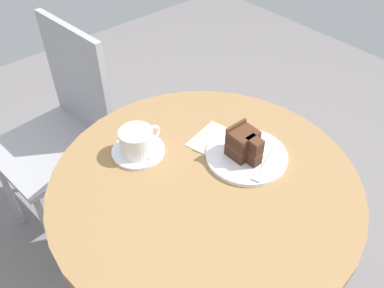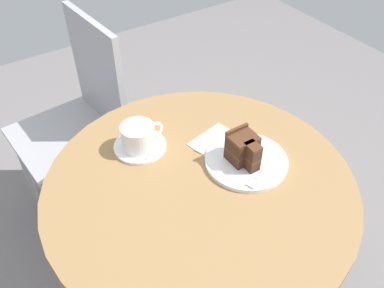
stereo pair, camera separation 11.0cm
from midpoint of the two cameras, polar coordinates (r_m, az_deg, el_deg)
name	(u,v)px [view 2 (the right image)]	position (r m, az deg, el deg)	size (l,w,h in m)	color
cafe_table	(199,209)	(1.14, 3.82, -9.27)	(0.81, 0.81, 0.71)	olive
saucer	(140,146)	(1.15, -4.61, -0.41)	(0.15, 0.15, 0.01)	white
coffee_cup	(139,136)	(1.12, -4.73, 0.99)	(0.13, 0.09, 0.07)	white
teaspoon	(151,151)	(1.12, -2.94, -1.18)	(0.07, 0.07, 0.00)	#B7B7BC
cake_plate	(246,161)	(1.12, 10.42, -2.47)	(0.23, 0.23, 0.01)	white
cake_slice	(244,149)	(1.08, 10.14, -0.81)	(0.07, 0.09, 0.09)	#422619
fork	(260,175)	(1.07, 12.37, -4.43)	(0.13, 0.06, 0.00)	#B7B7BC
napkin	(222,145)	(1.16, 7.00, -0.32)	(0.16, 0.18, 0.00)	beige
cafe_chair	(83,112)	(1.62, -13.24, 4.35)	(0.41, 0.41, 0.89)	#9E9EA3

